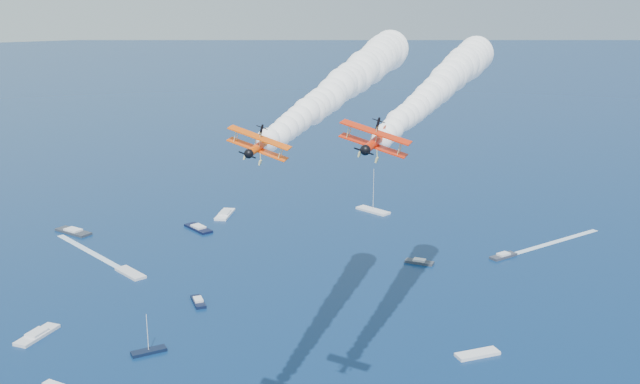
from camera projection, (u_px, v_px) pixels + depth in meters
name	position (u px, v px, depth m)	size (l,w,h in m)	color
biplane_lead	(374.00, 142.00, 95.84)	(8.34, 9.36, 5.64)	red
biplane_trail	(259.00, 147.00, 85.32)	(6.69, 7.50, 4.52)	#FF5205
smoke_trail_lead	(439.00, 86.00, 126.78)	(55.63, 50.93, 12.88)	white
smoke_trail_trail	(345.00, 83.00, 117.10)	(52.37, 54.30, 12.88)	white
spectator_boats	(137.00, 289.00, 190.34)	(225.86, 165.33, 0.70)	silver
boat_wakes	(226.00, 299.00, 185.02)	(206.73, 134.60, 0.04)	white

